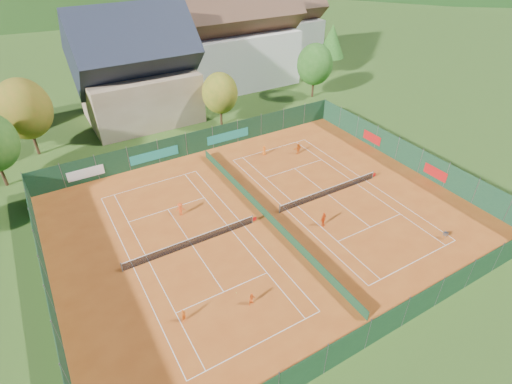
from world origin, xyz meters
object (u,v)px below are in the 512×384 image
(ball_hopper, at_px, (446,234))
(player_right_far_b, at_px, (298,149))
(player_left_near, at_px, (184,316))
(player_right_far_a, at_px, (264,150))
(player_left_mid, at_px, (252,299))
(chalet, at_px, (137,74))
(hotel_block_b, at_px, (278,27))
(player_left_far, at_px, (180,209))
(player_right_near, at_px, (324,219))
(hotel_block_a, at_px, (235,41))

(ball_hopper, distance_m, player_right_far_b, 20.49)
(player_left_near, distance_m, player_right_far_a, 26.13)
(player_right_far_b, bearing_deg, player_left_mid, 43.08)
(chalet, distance_m, hotel_block_b, 35.85)
(ball_hopper, bearing_deg, player_left_far, 141.30)
(ball_hopper, distance_m, player_left_near, 24.91)
(ball_hopper, xyz_separation_m, player_right_near, (-8.66, 7.32, 0.23))
(hotel_block_a, relative_size, player_right_far_b, 15.29)
(player_left_far, bearing_deg, player_right_far_b, -144.90)
(hotel_block_b, bearing_deg, player_left_far, -133.51)
(player_left_near, relative_size, player_left_mid, 1.00)
(chalet, distance_m, player_left_far, 26.15)
(player_right_near, relative_size, player_right_far_a, 1.27)
(player_right_far_a, bearing_deg, player_left_mid, 38.39)
(player_left_near, relative_size, player_right_near, 0.75)
(player_left_near, bearing_deg, player_left_mid, -40.97)
(player_left_mid, height_order, player_left_far, player_left_far)
(player_left_far, relative_size, player_right_far_a, 1.18)
(hotel_block_a, bearing_deg, chalet, -162.47)
(player_left_mid, xyz_separation_m, player_right_far_b, (17.13, 17.84, 0.12))
(hotel_block_b, height_order, player_left_near, hotel_block_b)
(chalet, height_order, hotel_block_a, hotel_block_a)
(ball_hopper, distance_m, player_right_near, 11.34)
(chalet, height_order, player_left_mid, chalet)
(player_left_mid, xyz_separation_m, player_right_far_a, (13.26, 19.77, 0.03))
(hotel_block_a, distance_m, player_right_near, 42.07)
(hotel_block_b, distance_m, player_right_near, 54.67)
(ball_hopper, height_order, player_right_far_b, player_right_far_b)
(chalet, relative_size, player_left_mid, 13.80)
(hotel_block_a, height_order, player_left_mid, hotel_block_a)
(ball_hopper, xyz_separation_m, player_right_far_a, (-6.20, 22.29, 0.06))
(hotel_block_b, distance_m, player_right_far_b, 40.33)
(player_left_far, bearing_deg, hotel_block_a, -105.36)
(hotel_block_a, relative_size, player_left_mid, 18.40)
(player_right_far_a, relative_size, player_right_far_b, 0.88)
(hotel_block_a, relative_size, player_right_far_a, 17.41)
(player_left_near, height_order, player_left_far, player_left_far)
(hotel_block_b, bearing_deg, player_left_near, -129.12)
(ball_hopper, relative_size, player_left_mid, 0.68)
(chalet, distance_m, player_left_near, 38.89)
(player_left_mid, bearing_deg, hotel_block_b, 48.68)
(chalet, distance_m, player_left_mid, 39.27)
(player_right_near, relative_size, player_right_far_b, 1.11)
(hotel_block_a, relative_size, player_left_near, 18.33)
(ball_hopper, xyz_separation_m, player_right_far_b, (-2.34, 20.35, 0.15))
(hotel_block_a, bearing_deg, ball_hopper, -93.85)
(hotel_block_b, height_order, player_left_mid, hotel_block_b)
(player_right_near, bearing_deg, player_right_far_a, 63.44)
(player_left_mid, xyz_separation_m, player_left_far, (-0.52, 13.49, 0.14))
(chalet, xyz_separation_m, ball_hopper, (15.83, -41.15, -6.07))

